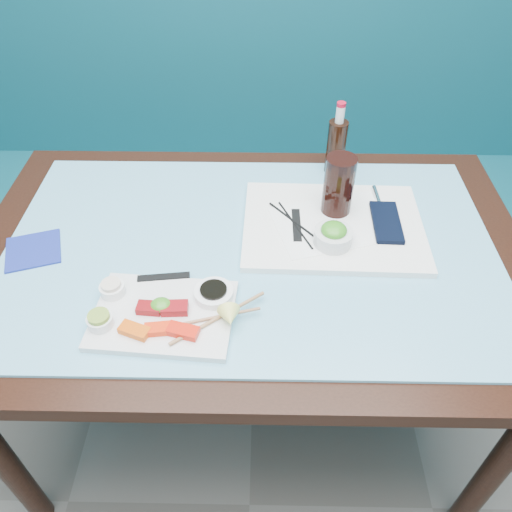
{
  "coord_description": "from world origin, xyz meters",
  "views": [
    {
      "loc": [
        0.03,
        0.53,
        1.6
      ],
      "look_at": [
        0.02,
        1.37,
        0.8
      ],
      "focal_mm": 35.0,
      "sensor_mm": 36.0,
      "label": 1
    }
  ],
  "objects_px": {
    "booth_bench": "(256,180)",
    "dining_table": "(251,272)",
    "blue_napkin": "(33,250)",
    "sashimi_plate": "(164,315)",
    "seaweed_bowl": "(333,237)",
    "cola_bottle_body": "(336,147)",
    "serving_tray": "(333,226)",
    "cola_glass": "(339,185)"
  },
  "relations": [
    {
      "from": "booth_bench",
      "to": "dining_table",
      "type": "bearing_deg",
      "value": -90.0
    },
    {
      "from": "blue_napkin",
      "to": "sashimi_plate",
      "type": "bearing_deg",
      "value": -29.87
    },
    {
      "from": "seaweed_bowl",
      "to": "cola_bottle_body",
      "type": "distance_m",
      "value": 0.35
    },
    {
      "from": "dining_table",
      "to": "blue_napkin",
      "type": "xyz_separation_m",
      "value": [
        -0.54,
        -0.03,
        0.09
      ]
    },
    {
      "from": "seaweed_bowl",
      "to": "blue_napkin",
      "type": "height_order",
      "value": "seaweed_bowl"
    },
    {
      "from": "dining_table",
      "to": "sashimi_plate",
      "type": "height_order",
      "value": "sashimi_plate"
    },
    {
      "from": "sashimi_plate",
      "to": "seaweed_bowl",
      "type": "relative_size",
      "value": 3.15
    },
    {
      "from": "booth_bench",
      "to": "serving_tray",
      "type": "distance_m",
      "value": 0.89
    },
    {
      "from": "serving_tray",
      "to": "blue_napkin",
      "type": "xyz_separation_m",
      "value": [
        -0.75,
        -0.1,
        -0.01
      ]
    },
    {
      "from": "booth_bench",
      "to": "serving_tray",
      "type": "relative_size",
      "value": 6.53
    },
    {
      "from": "serving_tray",
      "to": "cola_bottle_body",
      "type": "xyz_separation_m",
      "value": [
        0.03,
        0.27,
        0.07
      ]
    },
    {
      "from": "sashimi_plate",
      "to": "blue_napkin",
      "type": "height_order",
      "value": "sashimi_plate"
    },
    {
      "from": "cola_bottle_body",
      "to": "sashimi_plate",
      "type": "bearing_deg",
      "value": -126.3
    },
    {
      "from": "serving_tray",
      "to": "cola_glass",
      "type": "xyz_separation_m",
      "value": [
        0.01,
        0.05,
        0.09
      ]
    },
    {
      "from": "cola_glass",
      "to": "seaweed_bowl",
      "type": "bearing_deg",
      "value": -98.75
    },
    {
      "from": "booth_bench",
      "to": "cola_bottle_body",
      "type": "bearing_deg",
      "value": -64.35
    },
    {
      "from": "cola_glass",
      "to": "dining_table",
      "type": "bearing_deg",
      "value": -149.81
    },
    {
      "from": "sashimi_plate",
      "to": "cola_bottle_body",
      "type": "distance_m",
      "value": 0.71
    },
    {
      "from": "booth_bench",
      "to": "seaweed_bowl",
      "type": "bearing_deg",
      "value": -76.49
    },
    {
      "from": "serving_tray",
      "to": "seaweed_bowl",
      "type": "relative_size",
      "value": 4.85
    },
    {
      "from": "seaweed_bowl",
      "to": "blue_napkin",
      "type": "xyz_separation_m",
      "value": [
        -0.74,
        -0.02,
        -0.03
      ]
    },
    {
      "from": "cola_glass",
      "to": "cola_bottle_body",
      "type": "bearing_deg",
      "value": 85.52
    },
    {
      "from": "sashimi_plate",
      "to": "cola_glass",
      "type": "distance_m",
      "value": 0.55
    },
    {
      "from": "sashimi_plate",
      "to": "seaweed_bowl",
      "type": "distance_m",
      "value": 0.45
    },
    {
      "from": "seaweed_bowl",
      "to": "serving_tray",
      "type": "bearing_deg",
      "value": 82.41
    },
    {
      "from": "cola_bottle_body",
      "to": "seaweed_bowl",
      "type": "bearing_deg",
      "value": -96.1
    },
    {
      "from": "seaweed_bowl",
      "to": "cola_bottle_body",
      "type": "bearing_deg",
      "value": 83.9
    },
    {
      "from": "serving_tray",
      "to": "blue_napkin",
      "type": "height_order",
      "value": "serving_tray"
    },
    {
      "from": "seaweed_bowl",
      "to": "booth_bench",
      "type": "bearing_deg",
      "value": 103.51
    },
    {
      "from": "dining_table",
      "to": "serving_tray",
      "type": "relative_size",
      "value": 3.05
    },
    {
      "from": "sashimi_plate",
      "to": "cola_glass",
      "type": "relative_size",
      "value": 1.87
    },
    {
      "from": "sashimi_plate",
      "to": "cola_bottle_body",
      "type": "height_order",
      "value": "cola_bottle_body"
    },
    {
      "from": "booth_bench",
      "to": "sashimi_plate",
      "type": "relative_size",
      "value": 10.04
    },
    {
      "from": "sashimi_plate",
      "to": "dining_table",
      "type": "bearing_deg",
      "value": 55.93
    },
    {
      "from": "sashimi_plate",
      "to": "blue_napkin",
      "type": "relative_size",
      "value": 2.32
    },
    {
      "from": "cola_glass",
      "to": "blue_napkin",
      "type": "height_order",
      "value": "cola_glass"
    },
    {
      "from": "serving_tray",
      "to": "sashimi_plate",
      "type": "bearing_deg",
      "value": -140.99
    },
    {
      "from": "sashimi_plate",
      "to": "seaweed_bowl",
      "type": "bearing_deg",
      "value": 35.03
    },
    {
      "from": "dining_table",
      "to": "cola_glass",
      "type": "height_order",
      "value": "cola_glass"
    },
    {
      "from": "booth_bench",
      "to": "seaweed_bowl",
      "type": "xyz_separation_m",
      "value": [
        0.2,
        -0.84,
        0.42
      ]
    },
    {
      "from": "sashimi_plate",
      "to": "serving_tray",
      "type": "bearing_deg",
      "value": 41.9
    },
    {
      "from": "dining_table",
      "to": "sashimi_plate",
      "type": "bearing_deg",
      "value": -128.33
    }
  ]
}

